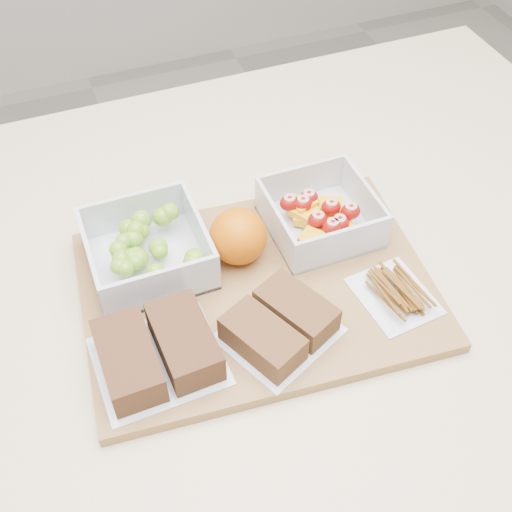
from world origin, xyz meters
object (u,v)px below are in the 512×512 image
object	(u,v)px
pretzel_bag	(395,291)
cutting_board	(257,290)
fruit_container	(320,216)
grape_container	(148,249)
orange	(238,236)
sandwich_bag_center	(280,325)
sandwich_bag_left	(157,351)

from	to	relation	value
pretzel_bag	cutting_board	bearing A→B (deg)	153.02
cutting_board	fruit_container	xyz separation A→B (m)	(0.11, 0.06, 0.03)
cutting_board	grape_container	size ratio (longest dim) A/B	2.97
orange	sandwich_bag_center	world-z (taller)	orange
grape_container	sandwich_bag_left	distance (m)	0.15
cutting_board	orange	world-z (taller)	orange
grape_container	sandwich_bag_center	distance (m)	0.19
cutting_board	sandwich_bag_left	size ratio (longest dim) A/B	2.99
sandwich_bag_center	orange	bearing A→B (deg)	90.55
grape_container	pretzel_bag	bearing A→B (deg)	-31.38
fruit_container	sandwich_bag_left	xyz separation A→B (m)	(-0.25, -0.12, -0.00)
cutting_board	grape_container	distance (m)	0.14
orange	grape_container	bearing A→B (deg)	165.03
orange	sandwich_bag_left	distance (m)	0.18
fruit_container	cutting_board	bearing A→B (deg)	-150.62
fruit_container	orange	size ratio (longest dim) A/B	1.83
cutting_board	fruit_container	world-z (taller)	fruit_container
sandwich_bag_left	orange	bearing A→B (deg)	40.30
cutting_board	grape_container	world-z (taller)	grape_container
cutting_board	sandwich_bag_left	xyz separation A→B (m)	(-0.14, -0.06, 0.03)
orange	fruit_container	bearing A→B (deg)	4.36
cutting_board	sandwich_bag_center	world-z (taller)	sandwich_bag_center
cutting_board	grape_container	bearing A→B (deg)	148.57
fruit_container	pretzel_bag	bearing A→B (deg)	-75.53
grape_container	fruit_container	bearing A→B (deg)	-5.12
sandwich_bag_center	sandwich_bag_left	bearing A→B (deg)	174.14
cutting_board	fruit_container	bearing A→B (deg)	34.55
cutting_board	orange	distance (m)	0.07
grape_container	fruit_container	xyz separation A→B (m)	(0.22, -0.02, -0.00)
sandwich_bag_left	pretzel_bag	xyz separation A→B (m)	(0.29, -0.01, -0.01)
sandwich_bag_center	pretzel_bag	xyz separation A→B (m)	(0.15, 0.00, -0.01)
sandwich_bag_left	sandwich_bag_center	size ratio (longest dim) A/B	0.92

